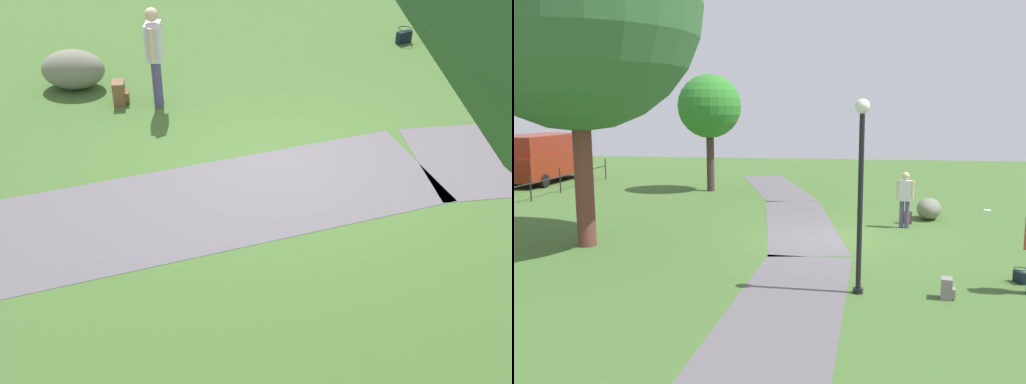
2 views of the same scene
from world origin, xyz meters
The scene contains 14 objects.
ground_plane centered at (0.00, 0.00, 0.00)m, with size 48.00×48.00×0.00m, color #40632C.
footpath_segment_near centered at (-6.01, 0.55, 0.00)m, with size 8.09×2.45×0.01m.
footpath_segment_mid centered at (1.94, 0.94, 0.00)m, with size 8.22×3.22×0.01m.
footpath_segment_far centered at (9.73, 2.71, 0.00)m, with size 8.25×4.27×0.01m.
large_shade_tree centered at (-1.74, 6.17, 6.10)m, with size 6.28×6.28×9.25m.
young_tree_near_path centered at (8.06, 5.33, 3.61)m, with size 2.70×2.70×4.99m.
lamp_post centered at (-4.49, -0.77, 2.29)m, with size 0.28×0.28×3.73m.
lawn_boulder centered at (3.07, -3.16, 0.34)m, with size 1.27×1.01×0.69m.
man_near_boulder centered at (1.64, -2.24, 0.98)m, with size 0.31×0.51×1.68m.
handbag_on_grass centered at (-3.41, -4.06, 0.14)m, with size 0.34×0.34×0.31m.
backpack_by_boulder centered at (2.29, -2.39, 0.19)m, with size 0.27×0.29×0.40m.
spare_backpack_on_lawn centered at (-4.58, -2.42, 0.19)m, with size 0.31×0.29×0.40m.
frisbee_on_grass centered at (4.93, -5.42, 0.01)m, with size 0.26×0.26×0.02m.
delivery_van centered at (9.66, 14.25, 1.27)m, with size 5.58×2.65×2.30m.
Camera 2 is at (-14.81, -0.50, 3.55)m, focal length 38.34 mm.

